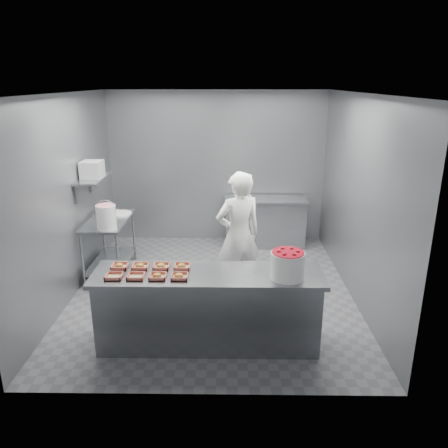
{
  "coord_description": "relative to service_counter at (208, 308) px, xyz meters",
  "views": [
    {
      "loc": [
        0.24,
        -5.82,
        2.96
      ],
      "look_at": [
        0.17,
        -0.2,
        1.1
      ],
      "focal_mm": 35.0,
      "sensor_mm": 36.0,
      "label": 1
    }
  ],
  "objects": [
    {
      "name": "wall_right",
      "position": [
        2.0,
        1.35,
        0.95
      ],
      "size": [
        0.04,
        4.5,
        2.8
      ],
      "primitive_type": "cube",
      "color": "slate",
      "rests_on": "ground"
    },
    {
      "name": "tray_5",
      "position": [
        -0.78,
        0.13,
        0.47
      ],
      "size": [
        0.19,
        0.18,
        0.06
      ],
      "color": "tan",
      "rests_on": "service_counter"
    },
    {
      "name": "floor",
      "position": [
        0.0,
        1.35,
        -0.45
      ],
      "size": [
        4.5,
        4.5,
        0.0
      ],
      "primitive_type": "plane",
      "color": "#4C4C51",
      "rests_on": "ground"
    },
    {
      "name": "bucket_lid",
      "position": [
        -1.51,
        2.23,
        0.46
      ],
      "size": [
        0.45,
        0.45,
        0.03
      ],
      "primitive_type": "cylinder",
      "rotation": [
        0.0,
        0.0,
        -0.42
      ],
      "color": "silver",
      "rests_on": "prep_table"
    },
    {
      "name": "appliance",
      "position": [
        -1.82,
        1.95,
        1.24
      ],
      "size": [
        0.3,
        0.34,
        0.25
      ],
      "primitive_type": "cube",
      "rotation": [
        0.0,
        0.0,
        -0.03
      ],
      "color": "gray",
      "rests_on": "wall_shelf"
    },
    {
      "name": "wall_left",
      "position": [
        -2.0,
        1.35,
        0.95
      ],
      "size": [
        0.04,
        4.5,
        2.8
      ],
      "primitive_type": "cube",
      "color": "slate",
      "rests_on": "ground"
    },
    {
      "name": "wall_back",
      "position": [
        0.0,
        3.6,
        0.95
      ],
      "size": [
        4.0,
        0.04,
        2.8
      ],
      "primitive_type": "cube",
      "color": "slate",
      "rests_on": "ground"
    },
    {
      "name": "wall_shelf",
      "position": [
        -1.82,
        1.95,
        1.1
      ],
      "size": [
        0.35,
        0.9,
        0.03
      ],
      "primitive_type": "cube",
      "color": "slate",
      "rests_on": "wall_left"
    },
    {
      "name": "back_counter",
      "position": [
        0.9,
        3.25,
        -0.0
      ],
      "size": [
        1.5,
        0.6,
        0.9
      ],
      "color": "slate",
      "rests_on": "ground"
    },
    {
      "name": "rag",
      "position": [
        -1.67,
        2.39,
        0.46
      ],
      "size": [
        0.17,
        0.15,
        0.02
      ],
      "primitive_type": "cube",
      "rotation": [
        0.0,
        0.0,
        -0.12
      ],
      "color": "#CCB28C",
      "rests_on": "prep_table"
    },
    {
      "name": "service_counter",
      "position": [
        0.0,
        0.0,
        0.0
      ],
      "size": [
        2.6,
        0.7,
        0.9
      ],
      "color": "slate",
      "rests_on": "ground"
    },
    {
      "name": "tray_2",
      "position": [
        -0.54,
        -0.13,
        0.47
      ],
      "size": [
        0.19,
        0.18,
        0.06
      ],
      "color": "tan",
      "rests_on": "service_counter"
    },
    {
      "name": "ceiling",
      "position": [
        0.0,
        1.35,
        2.35
      ],
      "size": [
        4.5,
        4.5,
        0.0
      ],
      "primitive_type": "plane",
      "rotation": [
        3.14,
        0.0,
        0.0
      ],
      "color": "white",
      "rests_on": "wall_back"
    },
    {
      "name": "tray_6",
      "position": [
        -0.54,
        0.13,
        0.47
      ],
      "size": [
        0.19,
        0.18,
        0.06
      ],
      "color": "tan",
      "rests_on": "service_counter"
    },
    {
      "name": "tray_3",
      "position": [
        -0.3,
        -0.13,
        0.47
      ],
      "size": [
        0.19,
        0.18,
        0.06
      ],
      "color": "tan",
      "rests_on": "service_counter"
    },
    {
      "name": "tray_0",
      "position": [
        -1.02,
        -0.13,
        0.47
      ],
      "size": [
        0.19,
        0.18,
        0.04
      ],
      "color": "tan",
      "rests_on": "service_counter"
    },
    {
      "name": "prep_table",
      "position": [
        -1.65,
        1.95,
        0.14
      ],
      "size": [
        0.6,
        1.2,
        0.9
      ],
      "color": "slate",
      "rests_on": "ground"
    },
    {
      "name": "glaze_bucket",
      "position": [
        -1.54,
        1.51,
        0.64
      ],
      "size": [
        0.3,
        0.28,
        0.43
      ],
      "color": "silver",
      "rests_on": "prep_table"
    },
    {
      "name": "tray_1",
      "position": [
        -0.78,
        -0.13,
        0.47
      ],
      "size": [
        0.19,
        0.18,
        0.04
      ],
      "color": "tan",
      "rests_on": "service_counter"
    },
    {
      "name": "tray_7",
      "position": [
        -0.3,
        0.13,
        0.47
      ],
      "size": [
        0.19,
        0.18,
        0.06
      ],
      "color": "tan",
      "rests_on": "service_counter"
    },
    {
      "name": "worker",
      "position": [
        0.37,
        1.25,
        0.45
      ],
      "size": [
        0.77,
        0.65,
        1.81
      ],
      "primitive_type": "imported",
      "rotation": [
        0.0,
        0.0,
        3.53
      ],
      "color": "white",
      "rests_on": "ground"
    },
    {
      "name": "tray_4",
      "position": [
        -1.02,
        0.13,
        0.47
      ],
      "size": [
        0.19,
        0.18,
        0.06
      ],
      "color": "tan",
      "rests_on": "service_counter"
    },
    {
      "name": "paper_stack",
      "position": [
        0.48,
        3.25,
        0.48
      ],
      "size": [
        0.3,
        0.23,
        0.06
      ],
      "primitive_type": "cube",
      "rotation": [
        0.0,
        0.0,
        -0.02
      ],
      "color": "silver",
      "rests_on": "back_counter"
    },
    {
      "name": "strawberry_tub",
      "position": [
        0.87,
        -0.11,
        0.61
      ],
      "size": [
        0.37,
        0.37,
        0.31
      ],
      "color": "silver",
      "rests_on": "service_counter"
    }
  ]
}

